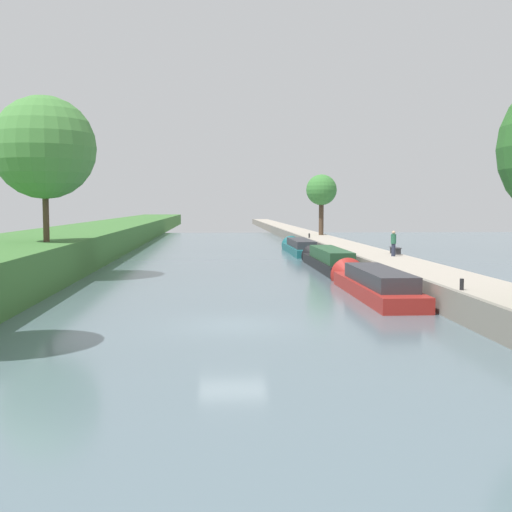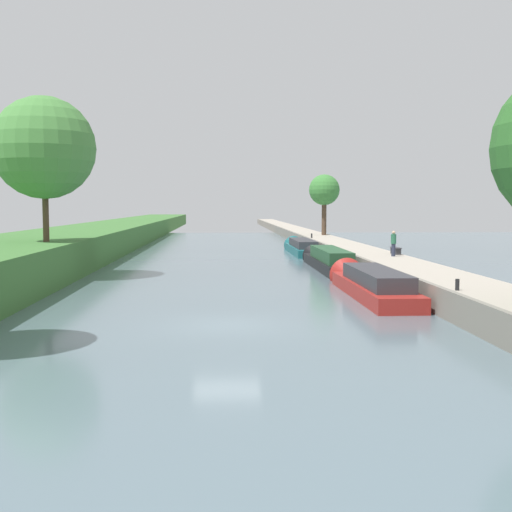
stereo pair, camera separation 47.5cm
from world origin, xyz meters
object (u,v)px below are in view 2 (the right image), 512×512
Objects in this scene: narrowboat_black at (328,260)px; mooring_bollard_near at (457,285)px; mooring_bollard_far at (312,236)px; park_bench at (396,249)px; narrowboat_teal at (301,247)px; narrowboat_red at (369,283)px; person_walking at (394,243)px.

narrowboat_black is 20.35m from mooring_bollard_near.
narrowboat_black is 20.10m from mooring_bollard_far.
park_bench reaches higher than mooring_bollard_far.
narrowboat_teal is (-0.08, 14.62, -0.06)m from narrowboat_black.
mooring_bollard_near is at bearing -98.17° from park_bench.
park_bench reaches higher than narrowboat_black.
park_bench reaches higher than narrowboat_red.
person_walking is 16.67m from mooring_bollard_near.
narrowboat_teal is 5.74m from mooring_bollard_far.
narrowboat_black is at bearing -94.87° from mooring_bollard_far.
person_walking is at bearing -78.41° from narrowboat_teal.
mooring_bollard_far is at bearing 90.00° from mooring_bollard_near.
narrowboat_black is 4.82m from park_bench.
mooring_bollard_far is 22.09m from park_bench.
mooring_bollard_far is (-1.98, 23.74, -0.65)m from person_walking.
narrowboat_red is 7.93× the size of park_bench.
mooring_bollard_far is at bearing 85.13° from narrowboat_black.
park_bench is (4.34, -1.91, 0.88)m from narrowboat_black.
narrowboat_teal is 17.14m from park_bench.
narrowboat_black is (0.14, 13.32, 0.03)m from narrowboat_red.
narrowboat_red is 0.93× the size of narrowboat_teal.
mooring_bollard_far is at bearing 86.83° from narrowboat_red.
mooring_bollard_near reaches higher than narrowboat_black.
mooring_bollard_far is (1.70, 20.02, 0.75)m from narrowboat_black.
person_walking is (3.76, -18.35, 1.46)m from narrowboat_teal.
narrowboat_black is 29.64× the size of mooring_bollard_near.
narrowboat_black is 14.62m from narrowboat_teal.
mooring_bollard_far is (1.79, 5.39, 0.81)m from narrowboat_teal.
narrowboat_red is at bearing -90.12° from narrowboat_teal.
mooring_bollard_near is at bearing -90.00° from mooring_bollard_far.
mooring_bollard_near is 40.28m from mooring_bollard_far.
narrowboat_red is 13.32m from narrowboat_black.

